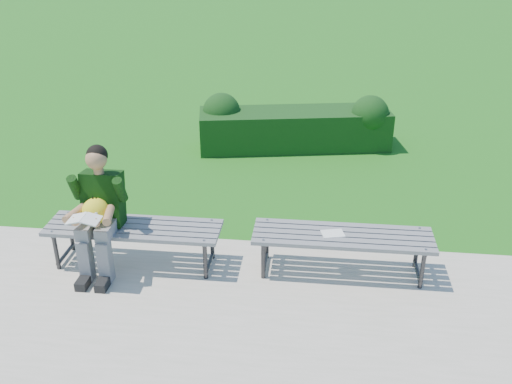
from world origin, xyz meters
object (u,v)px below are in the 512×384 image
hedge (294,125)px  bench_left (134,231)px  paper_sheet (333,233)px  bench_right (342,239)px  seated_boy (99,208)px

hedge → bench_left: size_ratio=1.69×
paper_sheet → hedge: bearing=99.0°
hedge → bench_left: 3.89m
bench_right → seated_boy: (-2.44, -0.17, 0.30)m
bench_left → seated_boy: size_ratio=1.37×
hedge → seated_boy: (-1.78, -3.70, 0.35)m
hedge → paper_sheet: size_ratio=12.06×
bench_left → bench_right: same height
seated_boy → paper_sheet: size_ratio=5.20×
paper_sheet → bench_left: bearing=-178.0°
bench_right → paper_sheet: bearing=180.0°
seated_boy → hedge: bearing=64.3°
bench_left → seated_boy: bearing=-161.9°
hedge → seated_boy: size_ratio=2.32×
hedge → paper_sheet: (0.56, -3.53, 0.11)m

